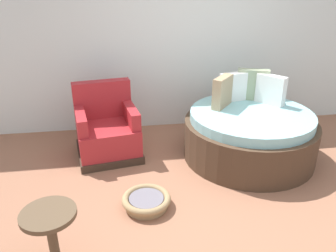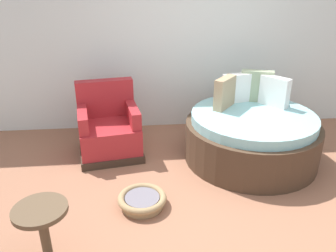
{
  "view_description": "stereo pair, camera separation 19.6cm",
  "coord_description": "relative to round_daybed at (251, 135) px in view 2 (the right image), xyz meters",
  "views": [
    {
      "loc": [
        -0.99,
        -2.86,
        2.19
      ],
      "look_at": [
        -0.46,
        0.77,
        0.55
      ],
      "focal_mm": 35.65,
      "sensor_mm": 36.0,
      "label": 1
    },
    {
      "loc": [
        -0.8,
        -2.89,
        2.19
      ],
      "look_at": [
        -0.46,
        0.77,
        0.55
      ],
      "focal_mm": 35.65,
      "sensor_mm": 36.0,
      "label": 2
    }
  ],
  "objects": [
    {
      "name": "red_armchair",
      "position": [
        -1.84,
        0.34,
        0.0
      ],
      "size": [
        0.92,
        0.92,
        0.94
      ],
      "color": "#38281E",
      "rests_on": "ground_plane"
    },
    {
      "name": "round_daybed",
      "position": [
        0.0,
        0.0,
        0.0
      ],
      "size": [
        1.69,
        1.69,
        1.05
      ],
      "color": "#473323",
      "rests_on": "ground_plane"
    },
    {
      "name": "side_table",
      "position": [
        -2.25,
        -1.53,
        0.1
      ],
      "size": [
        0.44,
        0.44,
        0.52
      ],
      "color": "brown",
      "rests_on": "ground_plane"
    },
    {
      "name": "back_wall",
      "position": [
        -0.63,
        1.23,
        1.06
      ],
      "size": [
        8.0,
        0.12,
        2.78
      ],
      "primitive_type": "cube",
      "color": "silver",
      "rests_on": "ground_plane"
    },
    {
      "name": "pet_basket",
      "position": [
        -1.43,
        -0.9,
        -0.26
      ],
      "size": [
        0.51,
        0.51,
        0.13
      ],
      "color": "#9E7F56",
      "rests_on": "ground_plane"
    },
    {
      "name": "ground_plane",
      "position": [
        -0.63,
        -0.88,
        -0.34
      ],
      "size": [
        8.0,
        8.0,
        0.02
      ],
      "primitive_type": "cube",
      "color": "#936047"
    }
  ]
}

